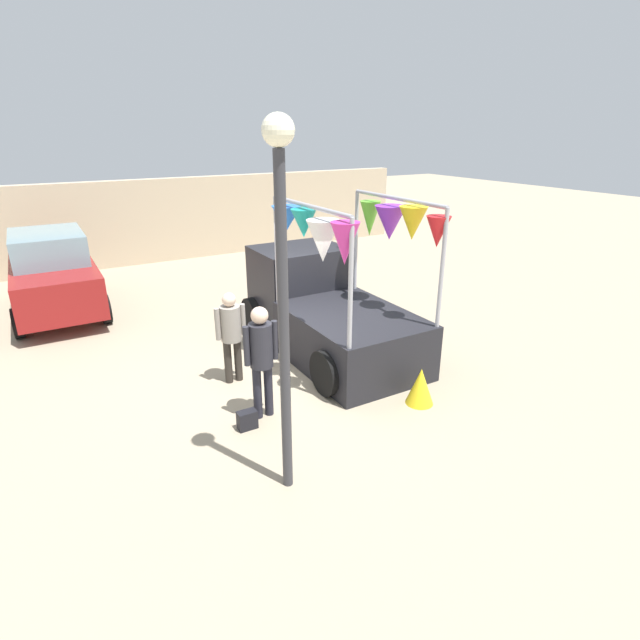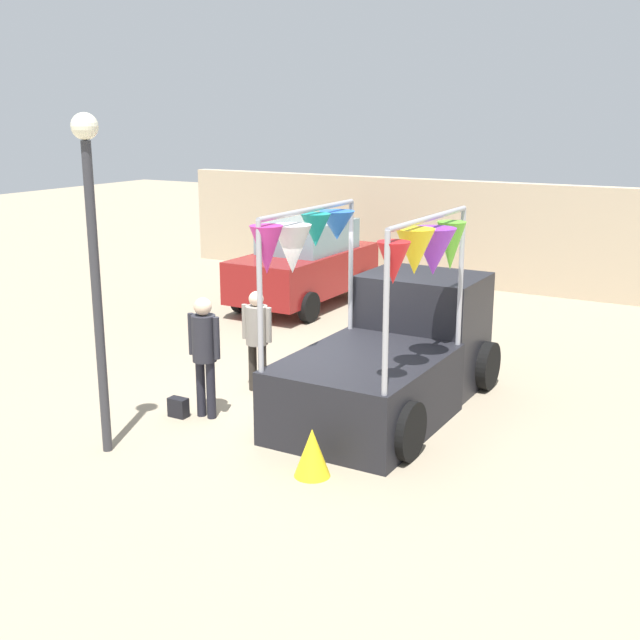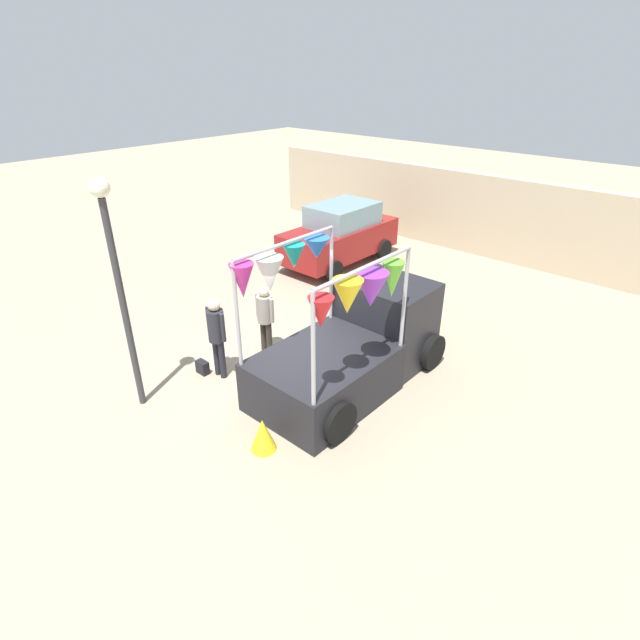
{
  "view_description": "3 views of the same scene",
  "coord_description": "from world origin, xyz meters",
  "px_view_note": "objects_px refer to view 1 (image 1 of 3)",
  "views": [
    {
      "loc": [
        -3.48,
        -7.14,
        4.09
      ],
      "look_at": [
        0.33,
        -0.59,
        1.15
      ],
      "focal_mm": 28.0,
      "sensor_mm": 36.0,
      "label": 1
    },
    {
      "loc": [
        5.83,
        -9.56,
        4.23
      ],
      "look_at": [
        0.28,
        0.09,
        1.33
      ],
      "focal_mm": 45.0,
      "sensor_mm": 36.0,
      "label": 2
    },
    {
      "loc": [
        6.33,
        -6.13,
        5.8
      ],
      "look_at": [
        0.95,
        -0.09,
        1.57
      ],
      "focal_mm": 28.0,
      "sensor_mm": 36.0,
      "label": 3
    }
  ],
  "objects_px": {
    "parked_car": "(53,273)",
    "folded_kite_bundle_sunflower": "(420,386)",
    "person_vendor": "(231,329)",
    "vendor_truck": "(324,303)",
    "person_customer": "(261,352)",
    "street_lamp": "(282,268)",
    "handbag": "(247,420)"
  },
  "relations": [
    {
      "from": "vendor_truck",
      "to": "person_customer",
      "type": "height_order",
      "value": "vendor_truck"
    },
    {
      "from": "person_customer",
      "to": "handbag",
      "type": "xyz_separation_m",
      "value": [
        -0.35,
        -0.2,
        -0.92
      ]
    },
    {
      "from": "vendor_truck",
      "to": "handbag",
      "type": "distance_m",
      "value": 3.25
    },
    {
      "from": "vendor_truck",
      "to": "folded_kite_bundle_sunflower",
      "type": "xyz_separation_m",
      "value": [
        0.16,
        -2.69,
        -0.61
      ]
    },
    {
      "from": "person_customer",
      "to": "person_vendor",
      "type": "relative_size",
      "value": 1.1
    },
    {
      "from": "vendor_truck",
      "to": "street_lamp",
      "type": "distance_m",
      "value": 4.56
    },
    {
      "from": "vendor_truck",
      "to": "parked_car",
      "type": "xyz_separation_m",
      "value": [
        -4.41,
        4.81,
        0.04
      ]
    },
    {
      "from": "person_customer",
      "to": "folded_kite_bundle_sunflower",
      "type": "distance_m",
      "value": 2.57
    },
    {
      "from": "parked_car",
      "to": "street_lamp",
      "type": "height_order",
      "value": "street_lamp"
    },
    {
      "from": "folded_kite_bundle_sunflower",
      "to": "vendor_truck",
      "type": "bearing_deg",
      "value": 93.51
    },
    {
      "from": "vendor_truck",
      "to": "parked_car",
      "type": "height_order",
      "value": "vendor_truck"
    },
    {
      "from": "parked_car",
      "to": "street_lamp",
      "type": "bearing_deg",
      "value": -76.83
    },
    {
      "from": "person_customer",
      "to": "street_lamp",
      "type": "distance_m",
      "value": 2.32
    },
    {
      "from": "vendor_truck",
      "to": "person_vendor",
      "type": "distance_m",
      "value": 2.16
    },
    {
      "from": "street_lamp",
      "to": "folded_kite_bundle_sunflower",
      "type": "height_order",
      "value": "street_lamp"
    },
    {
      "from": "person_vendor",
      "to": "vendor_truck",
      "type": "bearing_deg",
      "value": 13.51
    },
    {
      "from": "parked_car",
      "to": "street_lamp",
      "type": "relative_size",
      "value": 0.95
    },
    {
      "from": "street_lamp",
      "to": "parked_car",
      "type": "bearing_deg",
      "value": 103.17
    },
    {
      "from": "parked_car",
      "to": "handbag",
      "type": "distance_m",
      "value": 7.11
    },
    {
      "from": "handbag",
      "to": "person_vendor",
      "type": "bearing_deg",
      "value": 76.13
    },
    {
      "from": "vendor_truck",
      "to": "folded_kite_bundle_sunflower",
      "type": "bearing_deg",
      "value": -86.49
    },
    {
      "from": "person_customer",
      "to": "parked_car",
      "type": "bearing_deg",
      "value": 109.19
    },
    {
      "from": "person_customer",
      "to": "handbag",
      "type": "height_order",
      "value": "person_customer"
    },
    {
      "from": "person_customer",
      "to": "folded_kite_bundle_sunflower",
      "type": "bearing_deg",
      "value": -21.61
    },
    {
      "from": "parked_car",
      "to": "folded_kite_bundle_sunflower",
      "type": "height_order",
      "value": "parked_car"
    },
    {
      "from": "vendor_truck",
      "to": "person_vendor",
      "type": "relative_size",
      "value": 2.56
    },
    {
      "from": "handbag",
      "to": "folded_kite_bundle_sunflower",
      "type": "distance_m",
      "value": 2.73
    },
    {
      "from": "handbag",
      "to": "parked_car",
      "type": "bearing_deg",
      "value": 105.98
    },
    {
      "from": "handbag",
      "to": "folded_kite_bundle_sunflower",
      "type": "xyz_separation_m",
      "value": [
        2.63,
        -0.7,
        0.16
      ]
    },
    {
      "from": "parked_car",
      "to": "person_vendor",
      "type": "relative_size",
      "value": 2.51
    },
    {
      "from": "vendor_truck",
      "to": "person_customer",
      "type": "distance_m",
      "value": 2.77
    },
    {
      "from": "vendor_truck",
      "to": "person_customer",
      "type": "bearing_deg",
      "value": -139.88
    }
  ]
}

